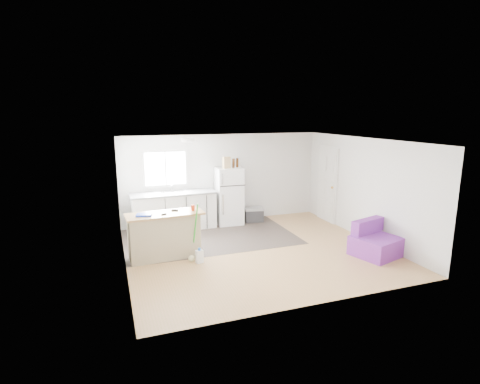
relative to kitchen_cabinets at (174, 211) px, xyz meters
name	(u,v)px	position (x,y,z in m)	size (l,w,h in m)	color
room	(257,197)	(1.42, -2.16, 0.71)	(5.51, 5.01, 2.41)	#A98447
vinyl_zone	(210,237)	(0.70, -0.91, -0.49)	(4.05, 2.50, 0.00)	#312925
window	(165,169)	(-0.13, 0.32, 1.06)	(1.18, 0.06, 0.98)	white
interior_door	(327,185)	(4.15, -0.62, 0.52)	(0.11, 0.92, 2.10)	white
ceiling_fixture	(188,140)	(0.22, -0.96, 1.87)	(0.30, 0.30, 0.07)	white
kitchen_cabinets	(174,211)	(0.00, 0.00, 0.00)	(2.18, 0.73, 1.25)	white
peninsula	(164,235)	(-0.53, -1.89, -0.01)	(1.59, 0.69, 0.96)	tan
refrigerator	(229,196)	(1.49, 0.00, 0.28)	(0.70, 0.67, 1.53)	white
cooler	(254,214)	(2.19, -0.06, -0.29)	(0.57, 0.43, 0.40)	#2E2E31
purple_seat	(375,243)	(3.69, -3.23, -0.23)	(1.07, 1.04, 0.72)	#772D94
cleaner_jug	(200,256)	(0.08, -2.41, -0.36)	(0.16, 0.13, 0.31)	white
mop	(193,250)	(-0.02, -2.24, -0.26)	(0.24, 0.34, 1.21)	green
red_cup	(193,208)	(0.09, -1.88, 0.53)	(0.08, 0.08, 0.12)	#BC2B0B
blue_tray	(144,215)	(-0.92, -1.94, 0.48)	(0.30, 0.22, 0.04)	#1430BB
tool_a	(175,210)	(-0.27, -1.76, 0.48)	(0.14, 0.05, 0.03)	black
tool_b	(164,214)	(-0.53, -2.00, 0.48)	(0.10, 0.04, 0.03)	black
cardboard_box	(227,163)	(1.41, -0.06, 1.19)	(0.20, 0.10, 0.30)	tan
bottle_left	(233,163)	(1.60, -0.06, 1.17)	(0.07, 0.07, 0.25)	#3C200A
bottle_right	(237,163)	(1.73, 0.00, 1.17)	(0.07, 0.07, 0.25)	#3C200A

